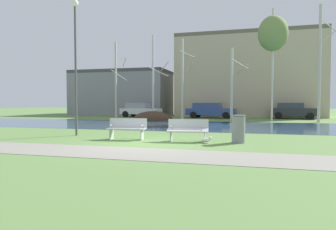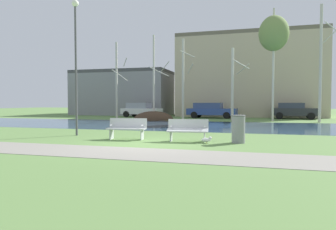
{
  "view_description": "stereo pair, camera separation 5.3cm",
  "coord_description": "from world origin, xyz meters",
  "px_view_note": "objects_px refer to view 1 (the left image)",
  "views": [
    {
      "loc": [
        3.65,
        -10.48,
        1.53
      ],
      "look_at": [
        0.38,
        1.52,
        1.02
      ],
      "focal_mm": 32.5,
      "sensor_mm": 36.0,
      "label": 1
    },
    {
      "loc": [
        3.7,
        -10.46,
        1.53
      ],
      "look_at": [
        0.38,
        1.52,
        1.02
      ],
      "focal_mm": 32.5,
      "sensor_mm": 36.0,
      "label": 2
    }
  ],
  "objects_px": {
    "trash_bin": "(238,129)",
    "streetlamp": "(75,47)",
    "parked_van_nearest_white": "(140,110)",
    "parked_sedan_second_blue": "(210,110)",
    "parked_hatch_third_dark": "(293,110)",
    "bench_left": "(127,128)",
    "bench_right": "(188,129)",
    "seagull": "(207,140)"
  },
  "relations": [
    {
      "from": "trash_bin",
      "to": "streetlamp",
      "type": "xyz_separation_m",
      "value": [
        -7.36,
        0.69,
        3.52
      ]
    },
    {
      "from": "parked_van_nearest_white",
      "to": "streetlamp",
      "type": "bearing_deg",
      "value": -78.95
    },
    {
      "from": "parked_sedan_second_blue",
      "to": "parked_hatch_third_dark",
      "type": "xyz_separation_m",
      "value": [
        7.67,
        0.38,
        0.01
      ]
    },
    {
      "from": "bench_left",
      "to": "parked_sedan_second_blue",
      "type": "distance_m",
      "value": 18.39
    },
    {
      "from": "bench_right",
      "to": "parked_hatch_third_dark",
      "type": "height_order",
      "value": "parked_hatch_third_dark"
    },
    {
      "from": "bench_left",
      "to": "seagull",
      "type": "relative_size",
      "value": 3.74
    },
    {
      "from": "trash_bin",
      "to": "parked_hatch_third_dark",
      "type": "height_order",
      "value": "parked_hatch_third_dark"
    },
    {
      "from": "trash_bin",
      "to": "seagull",
      "type": "height_order",
      "value": "trash_bin"
    },
    {
      "from": "seagull",
      "to": "streetlamp",
      "type": "distance_m",
      "value": 7.45
    },
    {
      "from": "trash_bin",
      "to": "parked_sedan_second_blue",
      "type": "xyz_separation_m",
      "value": [
        -3.43,
        18.26,
        0.24
      ]
    },
    {
      "from": "bench_right",
      "to": "parked_sedan_second_blue",
      "type": "distance_m",
      "value": 18.42
    },
    {
      "from": "bench_right",
      "to": "parked_sedan_second_blue",
      "type": "relative_size",
      "value": 0.34
    },
    {
      "from": "trash_bin",
      "to": "parked_van_nearest_white",
      "type": "height_order",
      "value": "parked_van_nearest_white"
    },
    {
      "from": "streetlamp",
      "to": "parked_sedan_second_blue",
      "type": "bearing_deg",
      "value": 77.37
    },
    {
      "from": "streetlamp",
      "to": "parked_sedan_second_blue",
      "type": "relative_size",
      "value": 1.27
    },
    {
      "from": "bench_left",
      "to": "seagull",
      "type": "bearing_deg",
      "value": -5.59
    },
    {
      "from": "bench_left",
      "to": "bench_right",
      "type": "bearing_deg",
      "value": 0.0
    },
    {
      "from": "seagull",
      "to": "parked_sedan_second_blue",
      "type": "height_order",
      "value": "parked_sedan_second_blue"
    },
    {
      "from": "streetlamp",
      "to": "parked_van_nearest_white",
      "type": "distance_m",
      "value": 18.28
    },
    {
      "from": "streetlamp",
      "to": "bench_right",
      "type": "bearing_deg",
      "value": -8.22
    },
    {
      "from": "seagull",
      "to": "parked_van_nearest_white",
      "type": "relative_size",
      "value": 0.1
    },
    {
      "from": "bench_left",
      "to": "parked_van_nearest_white",
      "type": "bearing_deg",
      "value": 108.88
    },
    {
      "from": "trash_bin",
      "to": "streetlamp",
      "type": "bearing_deg",
      "value": 174.64
    },
    {
      "from": "streetlamp",
      "to": "parked_van_nearest_white",
      "type": "height_order",
      "value": "streetlamp"
    },
    {
      "from": "parked_van_nearest_white",
      "to": "parked_sedan_second_blue",
      "type": "height_order",
      "value": "parked_van_nearest_white"
    },
    {
      "from": "bench_left",
      "to": "parked_sedan_second_blue",
      "type": "xyz_separation_m",
      "value": [
        1.08,
        18.35,
        0.32
      ]
    },
    {
      "from": "streetlamp",
      "to": "trash_bin",
      "type": "bearing_deg",
      "value": -5.36
    },
    {
      "from": "streetlamp",
      "to": "parked_van_nearest_white",
      "type": "bearing_deg",
      "value": 101.05
    },
    {
      "from": "trash_bin",
      "to": "seagull",
      "type": "bearing_deg",
      "value": -159.64
    },
    {
      "from": "trash_bin",
      "to": "parked_van_nearest_white",
      "type": "distance_m",
      "value": 21.29
    },
    {
      "from": "bench_right",
      "to": "parked_hatch_third_dark",
      "type": "xyz_separation_m",
      "value": [
        6.17,
        18.73,
        0.32
      ]
    },
    {
      "from": "bench_right",
      "to": "trash_bin",
      "type": "xyz_separation_m",
      "value": [
        1.93,
        0.09,
        0.07
      ]
    },
    {
      "from": "bench_left",
      "to": "parked_sedan_second_blue",
      "type": "bearing_deg",
      "value": 86.64
    },
    {
      "from": "streetlamp",
      "to": "parked_sedan_second_blue",
      "type": "distance_m",
      "value": 18.3
    },
    {
      "from": "bench_left",
      "to": "seagull",
      "type": "distance_m",
      "value": 3.4
    },
    {
      "from": "bench_left",
      "to": "bench_right",
      "type": "relative_size",
      "value": 1.0
    },
    {
      "from": "parked_sedan_second_blue",
      "to": "parked_hatch_third_dark",
      "type": "relative_size",
      "value": 1.18
    },
    {
      "from": "parked_van_nearest_white",
      "to": "bench_right",
      "type": "bearing_deg",
      "value": -64.29
    },
    {
      "from": "seagull",
      "to": "bench_left",
      "type": "bearing_deg",
      "value": 174.41
    },
    {
      "from": "bench_right",
      "to": "parked_sedan_second_blue",
      "type": "height_order",
      "value": "parked_sedan_second_blue"
    },
    {
      "from": "parked_sedan_second_blue",
      "to": "bench_right",
      "type": "bearing_deg",
      "value": -85.34
    },
    {
      "from": "trash_bin",
      "to": "seagull",
      "type": "distance_m",
      "value": 1.29
    }
  ]
}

